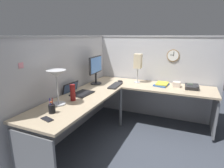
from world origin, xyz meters
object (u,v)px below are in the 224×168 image
Objects in this scene: keyboard at (115,85)px; computer_mouse at (120,81)px; monitor at (96,68)px; thermos_flask at (73,92)px; desk_lamp_dome at (57,77)px; cell_phone at (47,119)px; tissue_box at (177,84)px; office_phone at (192,87)px; desk_lamp_paper at (138,62)px; book_stack at (162,84)px; pen_cup at (52,109)px; wall_clock at (173,56)px; laptop at (77,92)px.

keyboard is 0.30m from computer_mouse.
thermos_flask is (-0.89, -0.12, -0.18)m from monitor.
keyboard is 4.13× the size of computer_mouse.
desk_lamp_dome reaches higher than thermos_flask.
keyboard reaches higher than cell_phone.
computer_mouse is 0.87× the size of tissue_box.
office_phone is at bearing -89.32° from computer_mouse.
desk_lamp_paper reaches higher than office_phone.
computer_mouse is 0.33× the size of book_stack.
monitor is at bearing 24.27° from cell_phone.
pen_cup is 0.82× the size of wall_clock.
keyboard is at bearing 116.45° from book_stack.
thermos_flask is (-0.89, 0.25, 0.10)m from keyboard.
cell_phone is 1.20× the size of tissue_box.
desk_lamp_dome is 1.60m from desk_lamp_paper.
keyboard is 1.95× the size of thermos_flask.
laptop is 1.82× the size of wall_clock.
desk_lamp_dome is 0.56m from cell_phone.
monitor is at bearing 7.98° from thermos_flask.
desk_lamp_paper reaches higher than monitor.
keyboard is 1.04m from tissue_box.
keyboard is 1.97× the size of office_phone.
pen_cup is 0.82× the size of thermos_flask.
wall_clock is at bearing -28.40° from pen_cup.
tissue_box is at bearing -35.25° from pen_cup.
pen_cup is 2.20m from office_phone.
laptop is at bearing 119.74° from office_phone.
cell_phone is (-0.16, -0.07, -0.05)m from pen_cup.
desk_lamp_dome is 0.34m from thermos_flask.
tissue_box is (1.46, -1.31, -0.32)m from desk_lamp_dome.
thermos_flask is 0.42× the size of desk_lamp_paper.
tissue_box is at bearing -90.58° from book_stack.
book_stack is at bearing -38.02° from thermos_flask.
pen_cup is at bearing 151.60° from wall_clock.
cell_phone is (-1.80, 0.13, -0.01)m from computer_mouse.
cell_phone is 0.65× the size of wall_clock.
desk_lamp_paper reaches higher than book_stack.
laptop is 1.84× the size of office_phone.
laptop reaches higher than book_stack.
laptop reaches higher than office_phone.
office_phone is at bearing -21.44° from cell_phone.
desk_lamp_dome is 3.71× the size of tissue_box.
pen_cup is (-0.74, -0.16, 0.03)m from laptop.
cell_phone is (-1.50, -0.22, -0.29)m from monitor.
desk_lamp_dome is (-1.10, 0.33, 0.35)m from keyboard.
desk_lamp_paper is at bearing -22.38° from desk_lamp_dome.
keyboard is at bearing 9.89° from cell_phone.
laptop is 2.79× the size of cell_phone.
desk_lamp_paper is (0.02, 0.45, 0.36)m from book_stack.
pen_cup is 1.95m from book_stack.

